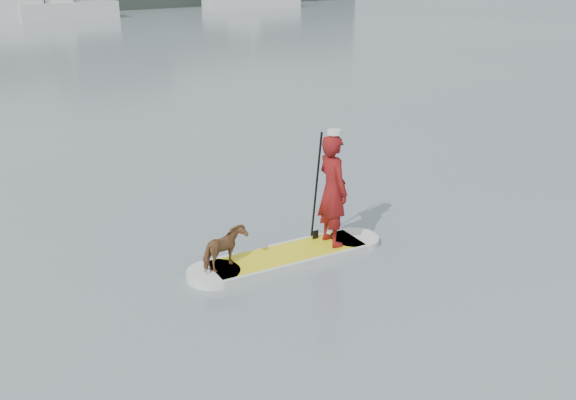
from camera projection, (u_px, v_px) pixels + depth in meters
ground at (444, 305)px, 8.70m from camera, size 140.00×140.00×0.00m
paddleboard at (288, 256)px, 9.99m from camera, size 3.27×1.17×0.12m
paddler at (333, 190)px, 10.01m from camera, size 0.53×0.71×1.80m
white_cap at (334, 132)px, 9.68m from camera, size 0.22×0.22×0.07m
dog at (224, 249)px, 9.38m from camera, size 0.80×0.52×0.62m
paddle at (316, 200)px, 10.23m from camera, size 0.10×0.30×2.00m
sailboat_e at (66, 9)px, 47.79m from camera, size 7.32×2.68×10.47m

